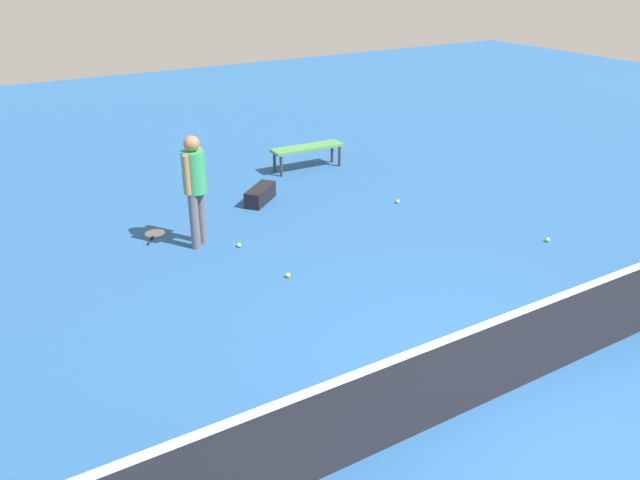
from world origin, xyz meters
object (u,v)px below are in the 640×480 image
at_px(tennis_racket_near_player, 155,234).
at_px(tennis_ball_midcourt, 548,240).
at_px(tennis_ball_near_player, 449,373).
at_px(tennis_ball_baseline, 398,201).
at_px(tennis_ball_stray_left, 239,245).
at_px(courtside_bench, 307,149).
at_px(player_near_side, 195,182).
at_px(tennis_ball_by_net, 288,275).
at_px(equipment_bag, 261,194).

distance_m(tennis_racket_near_player, tennis_ball_midcourt, 6.11).
xyz_separation_m(tennis_ball_near_player, tennis_ball_baseline, (-2.63, -4.28, 0.00)).
distance_m(tennis_ball_near_player, tennis_ball_stray_left, 4.11).
relative_size(tennis_ball_stray_left, courtside_bench, 0.04).
height_order(player_near_side, tennis_ball_baseline, player_near_side).
bearing_deg(tennis_racket_near_player, player_near_side, 123.10).
xyz_separation_m(player_near_side, tennis_ball_stray_left, (-0.47, 0.39, -0.98)).
bearing_deg(player_near_side, tennis_ball_midcourt, 149.74).
xyz_separation_m(player_near_side, tennis_ball_by_net, (-0.63, 1.63, -0.98)).
xyz_separation_m(tennis_ball_midcourt, equipment_bag, (2.98, -3.84, 0.11)).
bearing_deg(tennis_ball_midcourt, tennis_ball_near_player, 26.36).
bearing_deg(courtside_bench, player_near_side, 35.40).
bearing_deg(tennis_ball_near_player, equipment_bag, -96.25).
relative_size(courtside_bench, equipment_bag, 1.91).
bearing_deg(tennis_racket_near_player, tennis_ball_by_net, 115.06).
height_order(tennis_racket_near_player, tennis_ball_midcourt, tennis_ball_midcourt).
relative_size(tennis_racket_near_player, tennis_ball_by_net, 8.83).
distance_m(tennis_ball_near_player, courtside_bench, 7.15).
bearing_deg(tennis_ball_stray_left, tennis_ball_by_net, 97.27).
height_order(tennis_ball_near_player, tennis_ball_midcourt, same).
bearing_deg(tennis_ball_midcourt, tennis_racket_near_player, -33.90).
bearing_deg(tennis_ball_baseline, tennis_ball_midcourt, 110.94).
bearing_deg(tennis_ball_stray_left, tennis_ball_baseline, -176.20).
bearing_deg(equipment_bag, courtside_bench, -144.75).
relative_size(tennis_racket_near_player, tennis_ball_stray_left, 8.83).
bearing_deg(tennis_racket_near_player, tennis_ball_stray_left, 130.25).
bearing_deg(tennis_ball_baseline, tennis_ball_by_net, 25.74).
bearing_deg(tennis_racket_near_player, tennis_ball_baseline, 167.61).
bearing_deg(tennis_ball_midcourt, tennis_ball_stray_left, -29.06).
height_order(tennis_racket_near_player, courtside_bench, courtside_bench).
relative_size(tennis_ball_midcourt, courtside_bench, 0.04).
distance_m(player_near_side, tennis_ball_stray_left, 1.15).
bearing_deg(player_near_side, tennis_racket_near_player, -56.90).
height_order(player_near_side, tennis_ball_near_player, player_near_side).
bearing_deg(tennis_ball_near_player, courtside_bench, -108.36).
relative_size(tennis_ball_midcourt, tennis_ball_baseline, 1.00).
bearing_deg(equipment_bag, tennis_ball_by_net, 70.39).
height_order(tennis_ball_stray_left, equipment_bag, equipment_bag).
relative_size(tennis_ball_baseline, courtside_bench, 0.04).
xyz_separation_m(tennis_ball_by_net, tennis_ball_baseline, (-3.01, -1.45, 0.00)).
distance_m(tennis_ball_stray_left, courtside_bench, 3.90).
bearing_deg(tennis_ball_stray_left, courtside_bench, -135.85).
bearing_deg(player_near_side, tennis_ball_by_net, 111.09).
height_order(tennis_ball_midcourt, equipment_bag, equipment_bag).
xyz_separation_m(tennis_ball_by_net, equipment_bag, (-0.99, -2.79, 0.11)).
xyz_separation_m(tennis_ball_stray_left, equipment_bag, (-1.15, -1.55, 0.11)).
xyz_separation_m(tennis_ball_baseline, courtside_bench, (0.38, -2.49, 0.38)).
xyz_separation_m(tennis_ball_near_player, tennis_ball_by_net, (0.38, -2.83, 0.00)).
distance_m(player_near_side, tennis_ball_midcourt, 5.41).
relative_size(tennis_ball_by_net, equipment_bag, 0.08).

